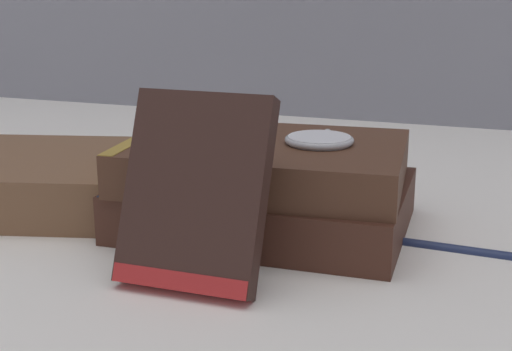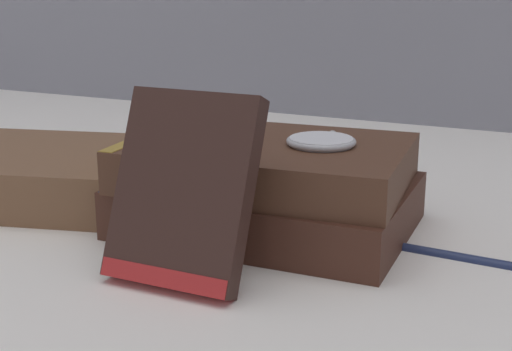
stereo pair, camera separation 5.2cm
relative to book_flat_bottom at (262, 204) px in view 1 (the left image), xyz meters
The scene contains 8 objects.
ground_plane 0.04m from the book_flat_bottom, 83.75° to the right, with size 3.00×3.00×0.00m, color white.
book_flat_bottom is the anchor object (origin of this frame).
book_flat_top 0.04m from the book_flat_bottom, 132.72° to the right, with size 0.23×0.17×0.03m.
book_side_left 0.23m from the book_flat_bottom, behind, with size 0.27×0.22×0.04m.
book_leaning_front 0.12m from the book_flat_bottom, 93.30° to the right, with size 0.09×0.06×0.12m.
pocket_watch 0.07m from the book_flat_bottom, ahead, with size 0.05×0.06×0.01m.
reading_glasses 0.17m from the book_flat_bottom, 107.00° to the left, with size 0.10×0.04×0.00m.
fountain_pen 0.17m from the book_flat_bottom, ahead, with size 0.12×0.02×0.01m.
Camera 1 is at (0.17, -0.49, 0.20)m, focal length 50.00 mm.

